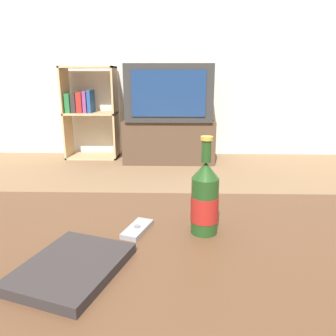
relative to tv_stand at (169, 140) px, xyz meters
name	(u,v)px	position (x,y,z in m)	size (l,w,h in m)	color
back_wall	(170,35)	(0.00, 0.32, 1.08)	(8.00, 0.05, 2.60)	beige
coffee_table	(146,270)	(0.00, -2.70, 0.19)	(1.37, 0.83, 0.46)	brown
tv_stand	(169,140)	(0.00, 0.00, 0.00)	(0.93, 0.50, 0.44)	#4C3828
television	(170,92)	(0.00, 0.00, 0.50)	(0.85, 0.57, 0.55)	#2D2D2D
bookshelf	(87,110)	(-0.89, 0.11, 0.31)	(0.56, 0.30, 0.97)	tan
beer_bottle	(205,199)	(0.15, -2.60, 0.34)	(0.08, 0.08, 0.27)	#1E4219
cell_phone	(137,229)	(-0.04, -2.60, 0.25)	(0.08, 0.13, 0.02)	gray
table_book	(72,267)	(-0.16, -2.80, 0.26)	(0.26, 0.30, 0.02)	#2D2828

